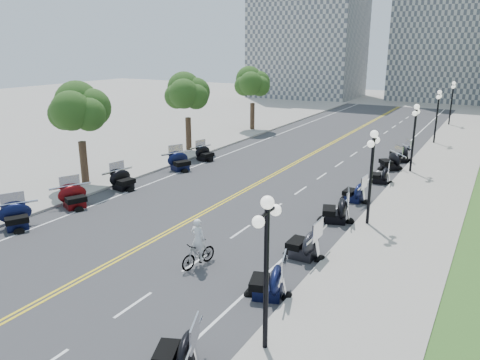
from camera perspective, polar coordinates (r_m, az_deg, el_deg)
The scene contains 49 objects.
ground at distance 25.60m, azimuth -6.21°, elevation -4.93°, with size 160.00×160.00×0.00m, color gray.
road at distance 33.78m, azimuth 3.68°, elevation 0.41°, with size 16.00×90.00×0.01m, color #333335.
centerline_yellow_a at distance 33.83m, azimuth 3.50°, elevation 0.45°, with size 0.12×90.00×0.00m, color yellow.
centerline_yellow_b at distance 33.73m, azimuth 3.86°, elevation 0.39°, with size 0.12×90.00×0.00m, color yellow.
edge_line_north at distance 31.65m, azimuth 14.15°, elevation -1.15°, with size 0.12×90.00×0.00m, color white.
edge_line_south at distance 36.91m, azimuth -5.29°, elevation 1.76°, with size 0.12×90.00×0.00m, color white.
lane_dash_4 at distance 18.19m, azimuth -12.87°, elevation -14.60°, with size 0.12×2.00×0.00m, color white.
lane_dash_5 at distance 20.91m, azimuth -5.43°, elevation -9.94°, with size 0.12×2.00×0.00m, color white.
lane_dash_6 at distance 23.99m, azimuth 0.06°, elevation -6.30°, with size 0.12×2.00×0.00m, color white.
lane_dash_7 at distance 27.31m, azimuth 4.20°, elevation -3.48°, with size 0.12×2.00×0.00m, color white.
lane_dash_8 at distance 30.79m, azimuth 7.40°, elevation -1.27°, with size 0.12×2.00×0.00m, color white.
lane_dash_9 at distance 34.38m, azimuth 9.95°, elevation 0.49°, with size 0.12×2.00×0.00m, color white.
lane_dash_10 at distance 38.06m, azimuth 12.00°, elevation 1.91°, with size 0.12×2.00×0.00m, color white.
lane_dash_11 at distance 41.79m, azimuth 13.70°, elevation 3.08°, with size 0.12×2.00×0.00m, color white.
lane_dash_12 at distance 45.57m, azimuth 15.12°, elevation 4.05°, with size 0.12×2.00×0.00m, color white.
lane_dash_13 at distance 49.39m, azimuth 16.32°, elevation 4.87°, with size 0.12×2.00×0.00m, color white.
lane_dash_14 at distance 53.23m, azimuth 17.35°, elevation 5.58°, with size 0.12×2.00×0.00m, color white.
lane_dash_15 at distance 57.09m, azimuth 18.24°, elevation 6.18°, with size 0.12×2.00×0.00m, color white.
lane_dash_16 at distance 60.97m, azimuth 19.03°, elevation 6.71°, with size 0.12×2.00×0.00m, color white.
lane_dash_17 at distance 64.87m, azimuth 19.72°, elevation 7.17°, with size 0.12×2.00×0.00m, color white.
lane_dash_18 at distance 68.78m, azimuth 20.33°, elevation 7.58°, with size 0.12×2.00×0.00m, color white.
lane_dash_19 at distance 72.69m, azimuth 20.88°, elevation 7.95°, with size 0.12×2.00×0.00m, color white.
sidewalk_north at distance 30.89m, azimuth 21.48°, elevation -2.12°, with size 5.00×90.00×0.15m, color #9E9991.
sidewalk_south at distance 39.32m, azimuth -10.22°, elevation 2.57°, with size 5.00×90.00×0.15m, color #9E9991.
distant_block_a at distance 87.47m, azimuth 8.42°, elevation 18.59°, with size 18.00×14.00×26.00m, color gray.
distant_block_b at distance 88.05m, azimuth 24.24°, elevation 18.70°, with size 16.00×12.00×30.00m, color gray.
street_lamp_1 at distance 14.19m, azimuth 3.21°, elevation -11.57°, with size 0.50×1.20×4.90m, color black, non-canonical shape.
street_lamp_2 at distance 24.82m, azimuth 15.64°, elevation 0.19°, with size 0.50×1.20×4.90m, color black, non-canonical shape.
street_lamp_3 at distance 36.32m, azimuth 20.39°, elevation 4.75°, with size 0.50×1.20×4.90m, color black, non-canonical shape.
street_lamp_4 at distance 48.06m, azimuth 22.86°, elevation 7.09°, with size 0.50×1.20×4.90m, color black, non-canonical shape.
street_lamp_5 at distance 59.90m, azimuth 24.36°, elevation 8.51°, with size 0.50×1.20×4.90m, color black, non-canonical shape.
tree_2 at distance 32.46m, azimuth -19.00°, elevation 7.48°, with size 4.80×4.80×9.20m, color #235619, non-canonical shape.
tree_3 at distance 41.33m, azimuth -6.43°, elevation 9.97°, with size 4.80×4.80×9.20m, color #235619, non-canonical shape.
tree_4 at distance 51.49m, azimuth 1.54°, elevation 11.29°, with size 4.80×4.80×9.20m, color #235619, non-canonical shape.
motorcycle_n_3 at distance 14.56m, azimuth -7.74°, elevation -19.82°, with size 1.93×1.93×1.35m, color black, non-canonical shape.
motorcycle_n_4 at distance 17.98m, azimuth 3.42°, elevation -12.00°, with size 2.04×2.04×1.43m, color black, non-canonical shape.
motorcycle_n_5 at distance 21.19m, azimuth 7.81°, elevation -7.46°, with size 2.13×2.13×1.49m, color black, non-canonical shape.
motorcycle_n_6 at distance 25.57m, azimuth 11.59°, elevation -3.41°, with size 2.15×2.15×1.51m, color black, non-canonical shape.
motorcycle_n_7 at distance 29.13m, azimuth 13.80°, elevation -1.27°, with size 1.94×1.94×1.36m, color black, non-canonical shape.
motorcycle_n_8 at distance 33.45m, azimuth 16.78°, elevation 0.69°, with size 1.81×1.81×1.27m, color black, non-canonical shape.
motorcycle_n_9 at distance 37.24m, azimuth 17.86°, elevation 2.34°, with size 2.15×2.15×1.50m, color black, non-canonical shape.
motorcycle_n_10 at distance 40.07m, azimuth 18.90°, elevation 3.17°, with size 2.11×2.11×1.48m, color black, non-canonical shape.
motorcycle_s_4 at distance 26.76m, azimuth -25.68°, elevation -3.91°, with size 2.08×2.08×1.45m, color black, non-canonical shape.
motorcycle_s_5 at distance 28.85m, azimuth -19.59°, elevation -1.81°, with size 2.09×2.09×1.46m, color #590A0C, non-canonical shape.
motorcycle_s_6 at distance 31.57m, azimuth -14.08°, elevation 0.15°, with size 2.06×2.06×1.44m, color black, non-canonical shape.
motorcycle_s_7 at distance 35.56m, azimuth -7.34°, elevation 2.37°, with size 2.17×2.17×1.52m, color black, non-canonical shape.
motorcycle_s_8 at distance 38.38m, azimuth -4.30°, elevation 3.36°, with size 1.91×1.91×1.34m, color black, non-canonical shape.
bicycle at distance 20.32m, azimuth -5.10°, elevation -8.99°, with size 0.54×1.90×1.14m, color #A51414.
cyclist_rider at distance 19.73m, azimuth -5.21°, elevation -5.07°, with size 0.67×0.44×1.84m, color silver.
Camera 1 is at (14.10, -19.28, 9.22)m, focal length 35.00 mm.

